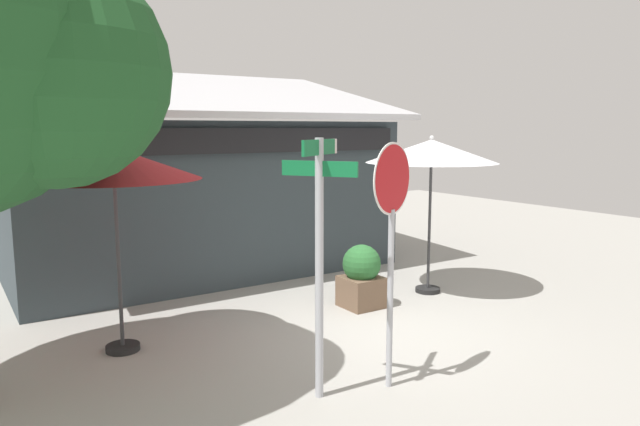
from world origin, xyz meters
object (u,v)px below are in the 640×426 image
(street_sign_post, at_px, (319,241))
(patio_umbrella_crimson_left, at_px, (114,165))
(sidewalk_planter, at_px, (361,276))
(patio_umbrella_ivory_center, at_px, (431,152))
(stop_sign, at_px, (392,218))

(street_sign_post, relative_size, patio_umbrella_crimson_left, 1.03)
(patio_umbrella_crimson_left, height_order, sidewalk_planter, patio_umbrella_crimson_left)
(street_sign_post, xyz_separation_m, sidewalk_planter, (2.36, 2.31, -1.22))
(street_sign_post, relative_size, patio_umbrella_ivory_center, 1.01)
(stop_sign, xyz_separation_m, patio_umbrella_ivory_center, (3.09, 2.56, 0.56))
(street_sign_post, xyz_separation_m, patio_umbrella_crimson_left, (-1.44, 2.54, 0.72))
(patio_umbrella_crimson_left, bearing_deg, street_sign_post, -60.42)
(patio_umbrella_crimson_left, bearing_deg, stop_sign, -50.99)
(stop_sign, height_order, sidewalk_planter, stop_sign)
(stop_sign, xyz_separation_m, patio_umbrella_crimson_left, (-2.24, 2.77, 0.51))
(stop_sign, bearing_deg, street_sign_post, 164.16)
(patio_umbrella_ivory_center, bearing_deg, sidewalk_planter, -179.01)
(stop_sign, height_order, patio_umbrella_ivory_center, patio_umbrella_ivory_center)
(stop_sign, distance_m, sidewalk_planter, 3.30)
(patio_umbrella_crimson_left, distance_m, patio_umbrella_ivory_center, 5.34)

